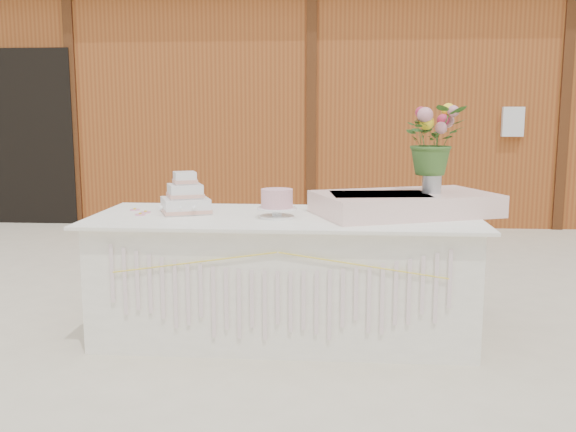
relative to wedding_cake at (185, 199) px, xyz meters
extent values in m
plane|color=beige|center=(0.64, -0.07, -0.86)|extent=(80.00, 80.00, 0.00)
cube|color=brown|center=(0.64, 5.93, 0.64)|extent=(12.00, 4.00, 3.00)
cube|color=white|center=(0.64, -0.07, -0.48)|extent=(2.28, 0.88, 0.75)
cube|color=white|center=(0.64, -0.07, -0.10)|extent=(2.40, 1.00, 0.02)
cube|color=white|center=(0.00, 0.00, -0.04)|extent=(0.37, 0.37, 0.10)
cube|color=#E6A491|center=(0.00, 0.00, -0.07)|extent=(0.38, 0.38, 0.02)
cube|color=white|center=(0.00, 0.00, 0.05)|extent=(0.26, 0.26, 0.09)
cube|color=#E6A491|center=(0.00, 0.00, 0.03)|extent=(0.28, 0.28, 0.02)
cube|color=white|center=(0.00, 0.00, 0.13)|extent=(0.17, 0.17, 0.08)
cube|color=#E6A491|center=(0.00, 0.00, 0.11)|extent=(0.19, 0.19, 0.02)
cylinder|color=white|center=(0.60, -0.15, -0.08)|extent=(0.21, 0.21, 0.01)
cylinder|color=white|center=(0.60, -0.15, -0.06)|extent=(0.06, 0.06, 0.04)
cylinder|color=white|center=(0.60, -0.15, -0.03)|extent=(0.24, 0.24, 0.01)
cylinder|color=#DC9FA6|center=(0.60, -0.15, 0.03)|extent=(0.19, 0.19, 0.11)
cube|color=#F9D0C8|center=(1.39, 0.04, -0.02)|extent=(1.23, 0.97, 0.14)
cylinder|color=silver|center=(1.56, 0.05, 0.13)|extent=(0.12, 0.12, 0.16)
imported|color=#3A6127|center=(1.56, 0.05, 0.42)|extent=(0.44, 0.40, 0.43)
camera|label=1|loc=(0.97, -3.99, 0.54)|focal=40.00mm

